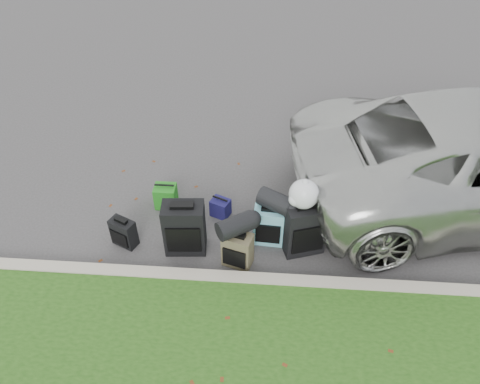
# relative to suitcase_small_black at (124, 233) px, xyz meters

# --- Properties ---
(ground) EXTENTS (120.00, 120.00, 0.00)m
(ground) POSITION_rel_suitcase_small_black_xyz_m (1.70, 0.40, -0.22)
(ground) COLOR #383535
(ground) RESTS_ON ground
(curb) EXTENTS (120.00, 0.18, 0.15)m
(curb) POSITION_rel_suitcase_small_black_xyz_m (1.70, -0.60, -0.14)
(curb) COLOR #9E937F
(curb) RESTS_ON ground
(suitcase_small_black) EXTENTS (0.40, 0.32, 0.44)m
(suitcase_small_black) POSITION_rel_suitcase_small_black_xyz_m (0.00, 0.00, 0.00)
(suitcase_small_black) COLOR black
(suitcase_small_black) RESTS_ON ground
(suitcase_large_black_left) EXTENTS (0.58, 0.38, 0.81)m
(suitcase_large_black_left) POSITION_rel_suitcase_small_black_xyz_m (0.88, -0.03, 0.18)
(suitcase_large_black_left) COLOR black
(suitcase_large_black_left) RESTS_ON ground
(suitcase_olive) EXTENTS (0.44, 0.34, 0.54)m
(suitcase_olive) POSITION_rel_suitcase_small_black_xyz_m (1.63, -0.25, 0.05)
(suitcase_olive) COLOR #413B28
(suitcase_olive) RESTS_ON ground
(suitcase_teal) EXTENTS (0.44, 0.28, 0.60)m
(suitcase_teal) POSITION_rel_suitcase_small_black_xyz_m (2.03, 0.20, 0.08)
(suitcase_teal) COLOR #5594A1
(suitcase_teal) RESTS_ON ground
(suitcase_large_black_right) EXTENTS (0.62, 0.47, 0.81)m
(suitcase_large_black_right) POSITION_rel_suitcase_small_black_xyz_m (2.51, 0.08, 0.19)
(suitcase_large_black_right) COLOR black
(suitcase_large_black_right) RESTS_ON ground
(tote_green) EXTENTS (0.33, 0.26, 0.37)m
(tote_green) POSITION_rel_suitcase_small_black_xyz_m (0.44, 0.83, -0.03)
(tote_green) COLOR #1F791A
(tote_green) RESTS_ON ground
(tote_navy) EXTENTS (0.33, 0.30, 0.29)m
(tote_navy) POSITION_rel_suitcase_small_black_xyz_m (1.30, 0.68, -0.07)
(tote_navy) COLOR #18154C
(tote_navy) RESTS_ON ground
(duffel_left) EXTENTS (0.56, 0.49, 0.26)m
(duffel_left) POSITION_rel_suitcase_small_black_xyz_m (1.60, -0.19, 0.45)
(duffel_left) COLOR black
(duffel_left) RESTS_ON suitcase_olive
(duffel_right) EXTENTS (0.54, 0.47, 0.27)m
(duffel_right) POSITION_rel_suitcase_small_black_xyz_m (2.11, 0.24, 0.52)
(duffel_right) COLOR black
(duffel_right) RESTS_ON suitcase_teal
(trash_bag) EXTENTS (0.39, 0.39, 0.39)m
(trash_bag) POSITION_rel_suitcase_small_black_xyz_m (2.46, 0.11, 0.79)
(trash_bag) COLOR silver
(trash_bag) RESTS_ON suitcase_large_black_right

